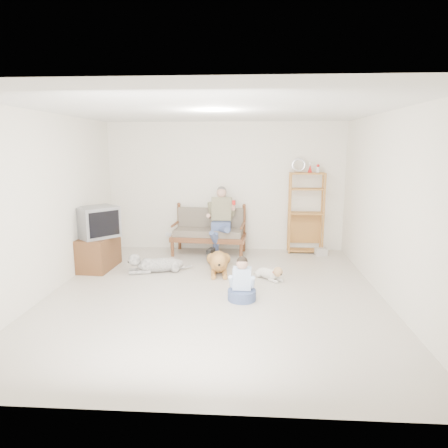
# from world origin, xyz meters

# --- Properties ---
(floor) EXTENTS (5.50, 5.50, 0.00)m
(floor) POSITION_xyz_m (0.00, 0.00, 0.00)
(floor) COLOR silver
(floor) RESTS_ON ground
(ceiling) EXTENTS (5.50, 5.50, 0.00)m
(ceiling) POSITION_xyz_m (0.00, 0.00, 2.70)
(ceiling) COLOR white
(ceiling) RESTS_ON ground
(wall_back) EXTENTS (5.00, 0.00, 5.00)m
(wall_back) POSITION_xyz_m (0.00, 2.75, 1.35)
(wall_back) COLOR silver
(wall_back) RESTS_ON ground
(wall_front) EXTENTS (5.00, 0.00, 5.00)m
(wall_front) POSITION_xyz_m (0.00, -2.75, 1.35)
(wall_front) COLOR silver
(wall_front) RESTS_ON ground
(wall_left) EXTENTS (0.00, 5.50, 5.50)m
(wall_left) POSITION_xyz_m (-2.50, 0.00, 1.35)
(wall_left) COLOR silver
(wall_left) RESTS_ON ground
(wall_right) EXTENTS (0.00, 5.50, 5.50)m
(wall_right) POSITION_xyz_m (2.50, 0.00, 1.35)
(wall_right) COLOR silver
(wall_right) RESTS_ON ground
(loveseat) EXTENTS (1.55, 0.81, 0.95)m
(loveseat) POSITION_xyz_m (-0.32, 2.36, 0.49)
(loveseat) COLOR brown
(loveseat) RESTS_ON ground
(man) EXTENTS (0.53, 0.76, 1.23)m
(man) POSITION_xyz_m (-0.08, 2.15, 0.64)
(man) COLOR #4E5D8F
(man) RESTS_ON loveseat
(etagere) EXTENTS (0.74, 0.33, 1.97)m
(etagere) POSITION_xyz_m (1.69, 2.55, 0.86)
(etagere) COLOR #A76534
(etagere) RESTS_ON ground
(book_stack) EXTENTS (0.25, 0.19, 0.15)m
(book_stack) POSITION_xyz_m (1.99, 2.32, 0.07)
(book_stack) COLOR beige
(book_stack) RESTS_ON ground
(tv_stand) EXTENTS (0.55, 0.93, 0.60)m
(tv_stand) POSITION_xyz_m (-2.23, 1.17, 0.30)
(tv_stand) COLOR brown
(tv_stand) RESTS_ON ground
(crt_tv) EXTENTS (0.83, 0.84, 0.55)m
(crt_tv) POSITION_xyz_m (-2.20, 1.13, 0.87)
(crt_tv) COLOR slate
(crt_tv) RESTS_ON tv_stand
(wall_outlet) EXTENTS (0.12, 0.02, 0.08)m
(wall_outlet) POSITION_xyz_m (-1.25, 2.73, 0.30)
(wall_outlet) COLOR silver
(wall_outlet) RESTS_ON ground
(golden_retriever) EXTENTS (0.42, 1.35, 0.41)m
(golden_retriever) POSITION_xyz_m (-0.03, 1.17, 0.17)
(golden_retriever) COLOR #C88B45
(golden_retriever) RESTS_ON ground
(shaggy_dog) EXTENTS (1.15, 0.50, 0.35)m
(shaggy_dog) POSITION_xyz_m (-1.16, 1.01, 0.14)
(shaggy_dog) COLOR white
(shaggy_dog) RESTS_ON ground
(terrier) EXTENTS (0.51, 0.53, 0.26)m
(terrier) POSITION_xyz_m (0.88, 0.74, 0.11)
(terrier) COLOR silver
(terrier) RESTS_ON ground
(child) EXTENTS (0.41, 0.41, 0.65)m
(child) POSITION_xyz_m (0.41, -0.19, 0.23)
(child) COLOR #4E5D8F
(child) RESTS_ON ground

